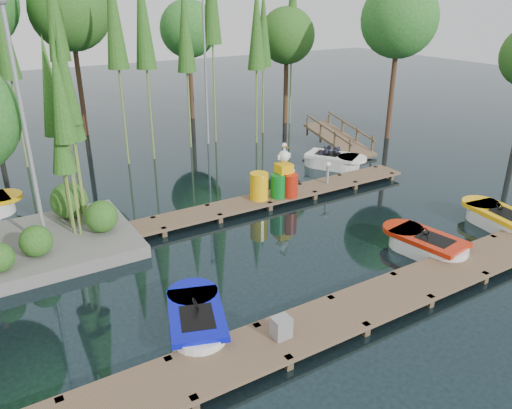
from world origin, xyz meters
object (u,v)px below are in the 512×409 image
boat_blue (197,322)px  utility_cabinet (281,327)px  yellow_barrel (259,186)px  drum_cluster (285,180)px  boat_red (426,245)px

boat_blue → utility_cabinet: size_ratio=6.09×
yellow_barrel → drum_cluster: (1.02, -0.15, 0.09)m
utility_cabinet → boat_red: bearing=12.3°
boat_red → utility_cabinet: boat_red is taller
boat_blue → drum_cluster: (6.13, 5.35, 0.62)m
drum_cluster → boat_red: bearing=-76.1°
utility_cabinet → drum_cluster: size_ratio=0.24×
boat_blue → utility_cabinet: 2.03m
drum_cluster → utility_cabinet: bearing=-125.0°
yellow_barrel → drum_cluster: bearing=-8.5°
utility_cabinet → drum_cluster: (4.79, 6.85, 0.34)m
boat_blue → boat_red: 7.48m
boat_blue → utility_cabinet: (1.33, -1.50, 0.28)m
boat_red → drum_cluster: size_ratio=1.44×
boat_red → drum_cluster: drum_cluster is taller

